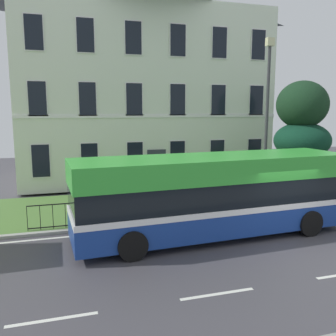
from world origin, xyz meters
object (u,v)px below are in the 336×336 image
(georgian_townhouse, at_px, (140,82))
(single_decker_bus, at_px, (214,194))
(street_lamp_post, at_px, (267,113))
(litter_bin, at_px, (144,200))
(evergreen_tree, at_px, (302,151))

(georgian_townhouse, bearing_deg, single_decker_bus, -90.25)
(georgian_townhouse, distance_m, street_lamp_post, 10.70)
(single_decker_bus, xyz_separation_m, litter_bin, (-1.92, 3.10, -0.85))
(litter_bin, bearing_deg, street_lamp_post, -0.66)
(single_decker_bus, xyz_separation_m, street_lamp_post, (3.93, 3.03, 2.89))
(evergreen_tree, relative_size, litter_bin, 5.13)
(single_decker_bus, height_order, litter_bin, single_decker_bus)
(street_lamp_post, distance_m, litter_bin, 6.95)
(georgian_townhouse, height_order, single_decker_bus, georgian_townhouse)
(evergreen_tree, relative_size, single_decker_bus, 0.59)
(georgian_townhouse, xyz_separation_m, street_lamp_post, (3.88, -9.77, -2.00))
(georgian_townhouse, xyz_separation_m, evergreen_tree, (6.99, -8.29, -4.03))
(street_lamp_post, xyz_separation_m, litter_bin, (-5.85, 0.07, -3.74))
(street_lamp_post, height_order, litter_bin, street_lamp_post)
(evergreen_tree, bearing_deg, litter_bin, -171.10)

